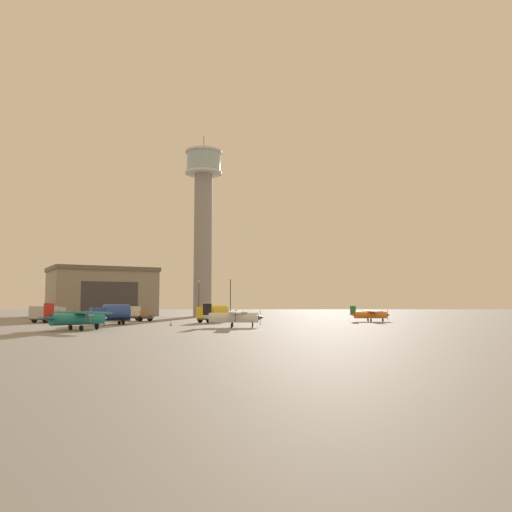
% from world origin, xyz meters
% --- Properties ---
extents(ground_plane, '(400.00, 400.00, 0.00)m').
position_xyz_m(ground_plane, '(0.00, 0.00, 0.00)').
color(ground_plane, gray).
extents(control_tower, '(9.17, 9.17, 45.44)m').
position_xyz_m(control_tower, '(-11.04, 64.50, 25.60)').
color(control_tower, gray).
rests_on(control_tower, ground_plane).
extents(hangar, '(30.37, 27.87, 11.94)m').
position_xyz_m(hangar, '(-36.39, 66.50, 5.99)').
color(hangar, gray).
rests_on(hangar, ground_plane).
extents(airplane_white, '(8.35, 10.62, 3.14)m').
position_xyz_m(airplane_white, '(-1.79, 6.73, 1.47)').
color(airplane_white, white).
rests_on(airplane_white, ground_plane).
extents(airplane_orange, '(7.23, 9.20, 2.72)m').
position_xyz_m(airplane_orange, '(21.65, 27.93, 1.27)').
color(airplane_orange, orange).
rests_on(airplane_orange, ground_plane).
extents(airplane_teal, '(9.24, 8.59, 3.22)m').
position_xyz_m(airplane_teal, '(-20.08, -0.95, 1.50)').
color(airplane_teal, teal).
rests_on(airplane_teal, ground_plane).
extents(truck_fuel_tanker_yellow, '(5.31, 5.71, 2.85)m').
position_xyz_m(truck_fuel_tanker_yellow, '(-5.59, 23.75, 1.61)').
color(truck_fuel_tanker_yellow, '#38383D').
rests_on(truck_fuel_tanker_yellow, ground_plane).
extents(truck_box_silver, '(4.41, 6.55, 2.71)m').
position_xyz_m(truck_box_silver, '(-33.11, 23.77, 1.56)').
color(truck_box_silver, '#38383D').
rests_on(truck_box_silver, ground_plane).
extents(truck_fuel_tanker_blue, '(6.13, 4.81, 3.04)m').
position_xyz_m(truck_fuel_tanker_blue, '(-20.38, 15.24, 1.67)').
color(truck_fuel_tanker_blue, '#38383D').
rests_on(truck_fuel_tanker_blue, ground_plane).
extents(truck_flatbed_white, '(5.86, 5.74, 2.62)m').
position_xyz_m(truck_flatbed_white, '(-19.90, 30.63, 1.27)').
color(truck_flatbed_white, '#38383D').
rests_on(truck_flatbed_white, ground_plane).
extents(light_post_west, '(0.44, 0.44, 8.34)m').
position_xyz_m(light_post_west, '(-3.41, 43.09, 4.99)').
color(light_post_west, '#38383D').
rests_on(light_post_west, ground_plane).
extents(light_post_east, '(0.44, 0.44, 8.24)m').
position_xyz_m(light_post_east, '(-10.72, 52.00, 4.94)').
color(light_post_east, '#38383D').
rests_on(light_post_east, ground_plane).
extents(traffic_cone_near_left, '(0.36, 0.36, 0.61)m').
position_xyz_m(traffic_cone_near_left, '(-10.93, 12.34, 0.30)').
color(traffic_cone_near_left, black).
rests_on(traffic_cone_near_left, ground_plane).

